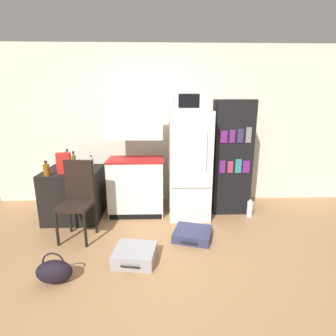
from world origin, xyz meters
name	(u,v)px	position (x,y,z in m)	size (l,w,h in m)	color
ground_plane	(167,261)	(0.00, 0.00, 0.00)	(24.00, 24.00, 0.00)	#A3754C
wall_back	(175,126)	(0.20, 2.00, 1.34)	(6.40, 0.10, 2.69)	silver
side_table	(74,194)	(-1.40, 1.22, 0.38)	(0.81, 0.76, 0.77)	black
kitchen_hutch	(136,165)	(-0.46, 1.35, 0.81)	(0.86, 0.51, 1.78)	white
refrigerator	(189,165)	(0.38, 1.27, 0.82)	(0.61, 0.68, 1.64)	white
microwave	(191,101)	(0.38, 1.27, 1.78)	(0.50, 0.40, 0.27)	#B7B7BC
bookshelf	(231,158)	(1.07, 1.41, 0.90)	(0.59, 0.38, 1.80)	black
bottle_blue_soda	(68,158)	(-1.57, 1.55, 0.88)	(0.07, 0.07, 0.26)	#1E47A3
bottle_green_tall	(66,162)	(-1.48, 1.23, 0.88)	(0.08, 0.08, 0.27)	#1E6028
bottle_olive_oil	(74,162)	(-1.36, 1.23, 0.89)	(0.06, 0.06, 0.28)	#566619
bottle_milk_white	(76,168)	(-1.29, 1.06, 0.84)	(0.08, 0.08, 0.17)	white
bottle_clear_short	(91,162)	(-1.17, 1.46, 0.84)	(0.07, 0.07, 0.17)	silver
bottle_amber_beer	(46,170)	(-1.64, 0.90, 0.86)	(0.08, 0.08, 0.21)	brown
cereal_box	(64,163)	(-1.44, 1.01, 0.92)	(0.19, 0.07, 0.30)	red
chair	(78,194)	(-1.15, 0.63, 0.60)	(0.44, 0.45, 1.03)	black
suitcase_large_flat	(135,255)	(-0.36, 0.01, 0.08)	(0.51, 0.49, 0.16)	#99999E
suitcase_small_flat	(193,234)	(0.35, 0.50, 0.06)	(0.58, 0.55, 0.12)	navy
handbag	(54,271)	(-1.14, -0.33, 0.12)	(0.36, 0.20, 0.33)	black
water_bottle_front	(250,209)	(1.33, 1.15, 0.14)	(0.09, 0.09, 0.32)	silver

